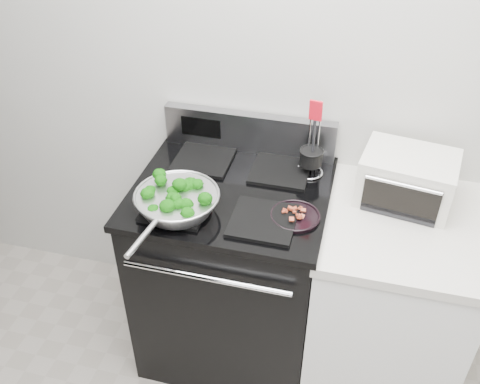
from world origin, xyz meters
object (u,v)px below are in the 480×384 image
(toaster_oven, at_px, (407,178))
(bacon_plate, at_px, (295,214))
(skillet, at_px, (177,201))
(gas_range, at_px, (232,270))
(utensil_holder, at_px, (311,161))

(toaster_oven, bearing_deg, bacon_plate, -137.66)
(skillet, xyz_separation_m, toaster_oven, (0.84, 0.34, 0.02))
(gas_range, height_order, toaster_oven, gas_range)
(utensil_holder, xyz_separation_m, toaster_oven, (0.39, -0.04, 0.01))
(skillet, height_order, bacon_plate, skillet)
(skillet, distance_m, bacon_plate, 0.45)
(utensil_holder, relative_size, toaster_oven, 0.89)
(gas_range, bearing_deg, bacon_plate, -22.87)
(gas_range, distance_m, toaster_oven, 0.87)
(skillet, distance_m, utensil_holder, 0.59)
(bacon_plate, relative_size, toaster_oven, 0.49)
(skillet, relative_size, toaster_oven, 1.32)
(skillet, xyz_separation_m, utensil_holder, (0.45, 0.38, 0.01))
(utensil_holder, distance_m, toaster_oven, 0.39)
(gas_range, height_order, skillet, gas_range)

